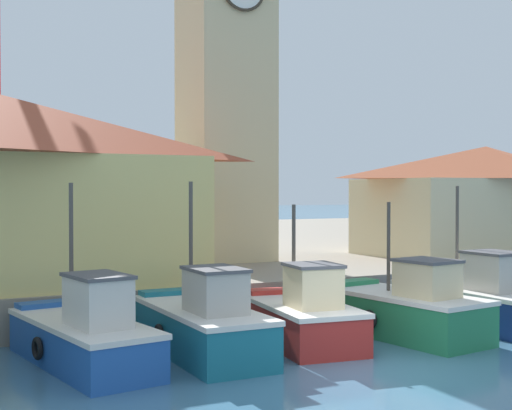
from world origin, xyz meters
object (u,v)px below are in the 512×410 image
Objects in this scene: fishing_boat_mid_right at (474,300)px; fishing_boat_center at (405,309)px; dock_worker_near_tower at (156,256)px; warehouse_right at (486,199)px; clock_tower at (225,65)px; fishing_boat_mid_left at (302,317)px; fishing_boat_left_outer at (84,335)px; fishing_boat_left_inner at (202,324)px.

fishing_boat_center is at bearing -170.14° from fishing_boat_mid_right.
fishing_boat_mid_right is at bearing -24.90° from dock_worker_near_tower.
clock_tower is at bearing 167.88° from warehouse_right.
fishing_boat_center is at bearing -143.35° from warehouse_right.
fishing_boat_center is at bearing -38.74° from dock_worker_near_tower.
fishing_boat_mid_right is (5.92, 0.06, 0.02)m from fishing_boat_mid_left.
fishing_boat_mid_right is 0.31× the size of clock_tower.
fishing_boat_left_inner reaches higher than fishing_boat_left_outer.
fishing_boat_left_outer is 5.59m from fishing_boat_mid_left.
warehouse_right is at bearing 43.71° from fishing_boat_mid_right.
clock_tower is (-3.54, 10.04, 8.21)m from fishing_boat_mid_right.
fishing_boat_center is at bearing -8.71° from fishing_boat_mid_left.
fishing_boat_mid_left is 5.92m from fishing_boat_mid_right.
dock_worker_near_tower is (-4.97, -6.09, -6.90)m from clock_tower.
fishing_boat_mid_right reaches higher than dock_worker_near_tower.
dock_worker_near_tower is (-5.56, 4.46, 1.30)m from fishing_boat_center.
fishing_boat_left_inner is at bearing -3.64° from fishing_boat_left_outer.
fishing_boat_mid_left is 4.95m from dock_worker_near_tower.
clock_tower is at bearing 93.22° from fishing_boat_center.
clock_tower is 10.08× the size of dock_worker_near_tower.
warehouse_right is at bearing 20.78° from fishing_boat_left_outer.
fishing_boat_left_outer is 2.82m from fishing_boat_left_inner.
fishing_boat_left_inner is 1.17× the size of fishing_boat_mid_left.
warehouse_right is (7.93, 7.58, 2.87)m from fishing_boat_mid_right.
warehouse_right is at bearing 24.44° from fishing_boat_left_inner.
fishing_boat_left_outer is 20.99m from warehouse_right.
fishing_boat_mid_left is (5.58, -0.26, 0.01)m from fishing_boat_left_outer.
clock_tower is at bearing 51.01° from fishing_boat_left_outer.
fishing_boat_left_outer is 4.98m from dock_worker_near_tower.
fishing_boat_mid_left is 0.87× the size of fishing_boat_mid_right.
clock_tower is (7.96, 9.84, 8.24)m from fishing_boat_left_outer.
fishing_boat_mid_right is at bearing 0.54° from fishing_boat_mid_left.
fishing_boat_left_outer is at bearing -128.64° from dock_worker_near_tower.
fishing_boat_mid_right is 9.47m from dock_worker_near_tower.
warehouse_right is at bearing 28.87° from fishing_boat_mid_left.
dock_worker_near_tower is at bearing 122.84° from fishing_boat_mid_left.
fishing_boat_left_inner is 3.19× the size of dock_worker_near_tower.
fishing_boat_mid_right is (2.95, 0.51, -0.01)m from fishing_boat_center.
warehouse_right reaches higher than dock_worker_near_tower.
clock_tower reaches higher than fishing_boat_left_inner.
fishing_boat_left_inner is 1.04× the size of fishing_boat_center.
clock_tower reaches higher than fishing_boat_left_outer.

